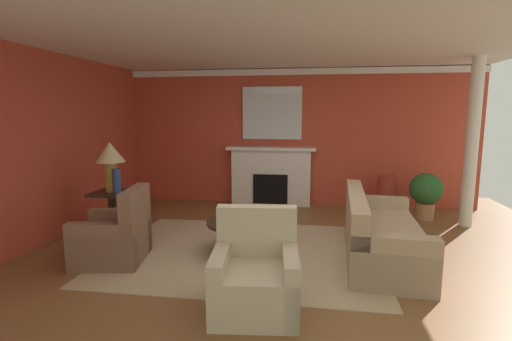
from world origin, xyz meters
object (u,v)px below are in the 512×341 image
Objects in this scene: coffee_table at (244,229)px; mantel_mirror at (272,113)px; vase_tall_corner at (386,194)px; potted_plant at (426,192)px; sofa at (379,236)px; table_lamp at (110,157)px; side_table at (113,211)px; armchair_near_window at (115,238)px; fireplace at (271,178)px; armchair_facing_fireplace at (255,279)px; vase_on_side_table at (117,181)px.

mantel_mirror is at bearing 88.83° from coffee_table.
mantel_mirror is 1.72× the size of vase_tall_corner.
sofa is at bearing -118.84° from potted_plant.
table_lamp reaches higher than potted_plant.
coffee_table is at bearing -91.17° from mantel_mirror.
mantel_mirror is 1.72× the size of side_table.
armchair_near_window is 1.40m from table_lamp.
mantel_mirror is 2.73m from vase_tall_corner.
mantel_mirror is at bearing 169.31° from vase_tall_corner.
coffee_table is at bearing -91.23° from fireplace.
table_lamp is (-2.47, 1.83, 0.92)m from armchair_facing_fireplace.
armchair_facing_fireplace is at bearing -36.48° from side_table.
armchair_facing_fireplace is 1.36× the size of side_table.
side_table is at bearing 119.88° from armchair_near_window.
side_table and vase_tall_corner have the same top height.
side_table is at bearing 175.12° from sofa.
fireplace reaches higher than armchair_facing_fireplace.
armchair_facing_fireplace is at bearing -36.48° from table_lamp.
vase_tall_corner is at bearing 47.07° from coffee_table.
armchair_near_window reaches higher than potted_plant.
armchair_facing_fireplace reaches higher than sofa.
table_lamp reaches higher than vase_tall_corner.
armchair_facing_fireplace is at bearing -85.69° from fireplace.
table_lamp is at bearing 119.88° from armchair_near_window.
fireplace is 2.40× the size of table_lamp.
coffee_table is (-0.38, 1.45, 0.03)m from armchair_facing_fireplace.
potted_plant is at bearing -31.91° from vase_tall_corner.
fireplace reaches higher than vase_tall_corner.
fireplace is 2.90m from potted_plant.
mantel_mirror is 3.44m from vase_on_side_table.
armchair_facing_fireplace is at bearing -25.00° from armchair_near_window.
sofa is at bearing -102.16° from vase_tall_corner.
fireplace reaches higher than potted_plant.
vase_on_side_table is (-1.94, 0.26, 0.55)m from coffee_table.
armchair_near_window is at bearing -60.12° from table_lamp.
armchair_near_window and armchair_facing_fireplace have the same top height.
fireplace is 3.68m from armchair_near_window.
armchair_near_window is 0.95× the size of coffee_table.
potted_plant is (4.83, 1.82, -0.39)m from vase_on_side_table.
vase_tall_corner is (2.22, -0.42, -1.52)m from mantel_mirror.
table_lamp is at bearing -132.23° from fireplace.
vase_tall_corner is (1.91, 3.90, 0.04)m from armchair_facing_fireplace.
vase_on_side_table is (0.15, -0.12, 0.48)m from side_table.
armchair_near_window is 1.14× the size of potted_plant.
table_lamp is 1.07× the size of vase_tall_corner.
armchair_facing_fireplace is 1.49m from coffee_table.
side_table is (-3.86, 0.33, 0.10)m from sofa.
armchair_facing_fireplace is (1.94, -0.90, 0.00)m from armchair_near_window.
vase_on_side_table reaches higher than potted_plant.
armchair_near_window reaches higher than side_table.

